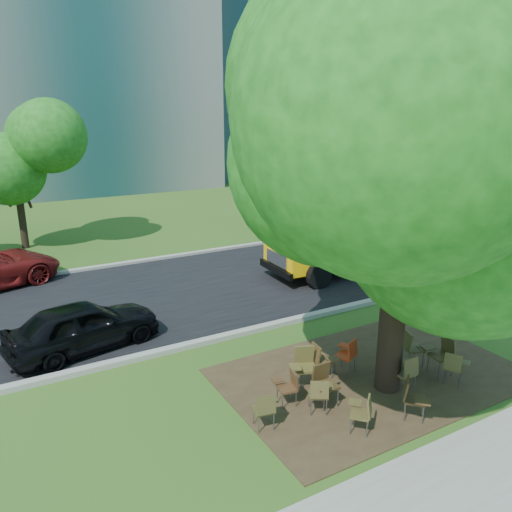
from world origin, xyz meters
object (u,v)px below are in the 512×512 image
chair_4 (407,370)px  chair_10 (321,358)px  chair_3 (324,381)px  chair_0 (265,407)px  black_car (84,326)px  chair_2 (363,410)px  chair_11 (348,352)px  chair_9 (304,363)px  main_tree (406,155)px  chair_8 (288,384)px  chair_1 (320,392)px  chair_6 (442,352)px  chair_7 (454,365)px  chair_5 (412,396)px  chair_12 (412,346)px  school_bus (409,222)px

chair_4 → chair_10: 1.93m
chair_3 → chair_10: 1.08m
chair_0 → black_car: size_ratio=0.21×
chair_2 → chair_11: chair_11 is taller
chair_9 → chair_11: size_ratio=1.09×
main_tree → chair_8: bearing=166.1°
chair_1 → chair_6: (3.50, -0.11, 0.08)m
chair_7 → chair_9: size_ratio=0.85×
chair_0 → chair_9: chair_9 is taller
chair_11 → chair_5: bearing=-115.8°
black_car → chair_1: bearing=-157.7°
chair_6 → chair_12: size_ratio=1.04×
chair_5 → chair_8: size_ratio=1.13×
chair_9 → chair_2: bearing=114.6°
chair_5 → black_car: size_ratio=0.23×
chair_5 → chair_1: bearing=-79.3°
main_tree → chair_11: (-0.34, 0.99, -4.69)m
chair_1 → chair_6: chair_6 is taller
chair_5 → chair_0: bearing=-66.6°
school_bus → main_tree: bearing=-136.1°
school_bus → chair_8: bearing=-145.5°
chair_1 → chair_7: chair_7 is taller
chair_1 → chair_4: bearing=21.4°
chair_11 → black_car: (-5.23, 4.38, 0.12)m
chair_12 → chair_0: bearing=-63.7°
chair_1 → chair_6: bearing=27.2°
main_tree → chair_3: size_ratio=9.48×
chair_0 → black_car: (-2.40, 5.32, 0.16)m
chair_11 → black_car: 6.82m
chair_2 → chair_5: bearing=-50.9°
chair_3 → chair_6: size_ratio=0.97×
chair_9 → chair_11: chair_9 is taller
school_bus → chair_4: school_bus is taller
school_bus → chair_3: bearing=-142.2°
chair_1 → chair_2: chair_1 is taller
chair_11 → chair_1: bearing=-171.0°
chair_4 → chair_10: (-1.32, 1.41, -0.01)m
chair_0 → chair_7: bearing=2.8°
chair_4 → chair_12: bearing=38.2°
chair_3 → chair_9: bearing=-93.8°
chair_3 → chair_4: size_ratio=1.03×
chair_9 → chair_11: bearing=-157.0°
chair_0 → chair_5: size_ratio=0.92×
chair_5 → chair_7: bearing=151.4°
chair_1 → chair_8: bearing=151.2°
chair_0 → chair_3: bearing=16.3°
chair_4 → chair_7: chair_4 is taller
chair_0 → chair_6: bearing=8.9°
chair_0 → chair_7: size_ratio=0.99×
chair_8 → chair_9: size_ratio=0.82×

